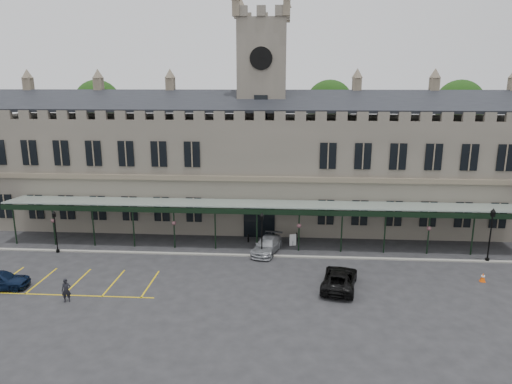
# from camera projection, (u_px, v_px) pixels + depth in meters

# --- Properties ---
(ground) EXTENTS (140.00, 140.00, 0.00)m
(ground) POSITION_uv_depth(u_px,v_px,m) (251.00, 281.00, 36.88)
(ground) COLOR #242527
(station_building) EXTENTS (60.00, 10.36, 17.30)m
(station_building) POSITION_uv_depth(u_px,v_px,m) (262.00, 167.00, 50.78)
(station_building) COLOR #5F594F
(station_building) RESTS_ON ground
(clock_tower) EXTENTS (5.60, 5.60, 24.80)m
(clock_tower) POSITION_uv_depth(u_px,v_px,m) (262.00, 106.00, 49.30)
(clock_tower) COLOR #5F594F
(clock_tower) RESTS_ON ground
(canopy) EXTENTS (50.00, 4.10, 4.30)m
(canopy) POSITION_uv_depth(u_px,v_px,m) (257.00, 225.00, 43.55)
(canopy) COLOR #8C9E93
(canopy) RESTS_ON ground
(kerb) EXTENTS (60.00, 0.40, 0.12)m
(kerb) POSITION_uv_depth(u_px,v_px,m) (256.00, 256.00, 42.20)
(kerb) COLOR gray
(kerb) RESTS_ON ground
(parking_markings) EXTENTS (16.00, 6.00, 0.01)m
(parking_markings) POSITION_uv_depth(u_px,v_px,m) (75.00, 284.00, 36.35)
(parking_markings) COLOR gold
(parking_markings) RESTS_ON ground
(tree_behind_left) EXTENTS (6.00, 6.00, 16.00)m
(tree_behind_left) POSITION_uv_depth(u_px,v_px,m) (98.00, 105.00, 59.55)
(tree_behind_left) COLOR #332314
(tree_behind_left) RESTS_ON ground
(tree_behind_mid) EXTENTS (6.00, 6.00, 16.00)m
(tree_behind_mid) POSITION_uv_depth(u_px,v_px,m) (329.00, 105.00, 57.57)
(tree_behind_mid) COLOR #332314
(tree_behind_mid) RESTS_ON ground
(tree_behind_right) EXTENTS (6.00, 6.00, 16.00)m
(tree_behind_right) POSITION_uv_depth(u_px,v_px,m) (459.00, 106.00, 56.51)
(tree_behind_right) COLOR #332314
(tree_behind_right) RESTS_ON ground
(lamp_post_left) EXTENTS (0.39, 0.39, 4.11)m
(lamp_post_left) POSITION_uv_depth(u_px,v_px,m) (55.00, 228.00, 42.61)
(lamp_post_left) COLOR black
(lamp_post_left) RESTS_ON ground
(lamp_post_mid) EXTENTS (0.41, 0.41, 4.35)m
(lamp_post_mid) POSITION_uv_depth(u_px,v_px,m) (262.00, 232.00, 41.08)
(lamp_post_mid) COLOR black
(lamp_post_mid) RESTS_ON ground
(lamp_post_right) EXTENTS (0.47, 0.47, 4.98)m
(lamp_post_right) POSITION_uv_depth(u_px,v_px,m) (491.00, 230.00, 40.22)
(lamp_post_right) COLOR black
(lamp_post_right) RESTS_ON ground
(traffic_cone) EXTENTS (0.46, 0.46, 0.73)m
(traffic_cone) POSITION_uv_depth(u_px,v_px,m) (483.00, 277.00, 36.77)
(traffic_cone) COLOR #F05107
(traffic_cone) RESTS_ON ground
(sign_board) EXTENTS (0.66, 0.25, 1.17)m
(sign_board) POSITION_uv_depth(u_px,v_px,m) (293.00, 240.00, 44.79)
(sign_board) COLOR black
(sign_board) RESTS_ON ground
(bollard_left) EXTENTS (0.16, 0.16, 0.88)m
(bollard_left) POSITION_uv_depth(u_px,v_px,m) (248.00, 238.00, 45.80)
(bollard_left) COLOR black
(bollard_left) RESTS_ON ground
(bollard_right) EXTENTS (0.16, 0.16, 0.89)m
(bollard_right) POSITION_uv_depth(u_px,v_px,m) (297.00, 237.00, 46.03)
(bollard_right) COLOR black
(bollard_right) RESTS_ON ground
(car_taxi) EXTENTS (3.21, 5.29, 1.43)m
(car_taxi) POSITION_uv_depth(u_px,v_px,m) (267.00, 245.00, 42.94)
(car_taxi) COLOR #97999E
(car_taxi) RESTS_ON ground
(car_van) EXTENTS (3.52, 5.76, 1.49)m
(car_van) POSITION_uv_depth(u_px,v_px,m) (339.00, 279.00, 35.61)
(car_van) COLOR black
(car_van) RESTS_ON ground
(person_a) EXTENTS (0.75, 0.60, 1.79)m
(person_a) POSITION_uv_depth(u_px,v_px,m) (66.00, 290.00, 33.28)
(person_a) COLOR black
(person_a) RESTS_ON ground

